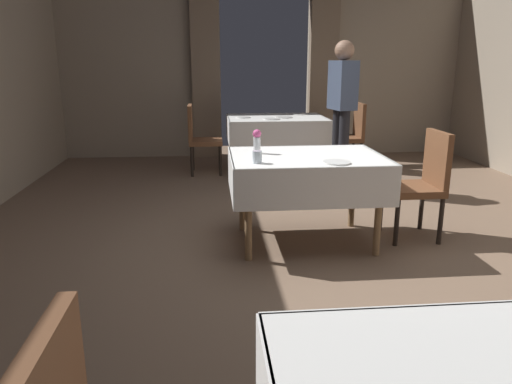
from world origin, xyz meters
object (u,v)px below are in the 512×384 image
at_px(chair_far_right, 351,133).
at_px(flower_vase_mid, 257,140).
at_px(chair_mid_right, 422,180).
at_px(plate_far_d, 272,119).
at_px(plate_far_a, 284,117).
at_px(person_waiter_by_doorway, 342,103).
at_px(plate_mid_c, 337,162).
at_px(plate_far_c, 243,117).
at_px(glass_mid_b, 257,157).
at_px(dining_table_mid, 306,168).
at_px(dining_table_far, 276,124).
at_px(chair_far_left, 200,136).
at_px(plate_far_b, 299,114).

xyz_separation_m(chair_far_right, flower_vase_mid, (-1.58, -2.63, 0.34)).
bearing_deg(chair_mid_right, plate_far_d, 111.69).
relative_size(chair_mid_right, plate_far_a, 4.16).
xyz_separation_m(chair_mid_right, person_waiter_by_doorway, (-0.27, 1.68, 0.51)).
bearing_deg(plate_mid_c, plate_far_c, 99.29).
xyz_separation_m(chair_mid_right, plate_far_a, (-0.79, 2.66, 0.24)).
xyz_separation_m(plate_far_a, person_waiter_by_doorway, (0.52, -0.98, 0.27)).
relative_size(glass_mid_b, plate_far_c, 0.51).
xyz_separation_m(plate_far_a, plate_far_d, (-0.19, -0.19, 0.00)).
height_order(dining_table_mid, plate_mid_c, plate_mid_c).
xyz_separation_m(dining_table_far, glass_mid_b, (-0.56, -3.03, 0.15)).
xyz_separation_m(chair_far_left, plate_far_d, (0.96, -0.19, 0.24)).
bearing_deg(chair_far_right, person_waiter_by_doorway, -112.28).
bearing_deg(person_waiter_by_doorway, plate_far_b, 100.87).
relative_size(chair_mid_right, chair_far_right, 1.00).
height_order(flower_vase_mid, plate_far_a, flower_vase_mid).
bearing_deg(plate_far_b, dining_table_mid, -99.05).
xyz_separation_m(chair_far_left, plate_far_a, (1.15, -0.01, 0.24)).
height_order(plate_far_a, plate_far_b, same).
xyz_separation_m(dining_table_far, flower_vase_mid, (-0.52, -2.63, 0.21)).
bearing_deg(chair_far_left, person_waiter_by_doorway, -30.51).
bearing_deg(chair_far_right, plate_far_b, 157.69).
bearing_deg(plate_far_b, chair_far_left, -165.70).
xyz_separation_m(dining_table_mid, plate_far_c, (-0.33, 2.72, 0.11)).
distance_m(chair_far_left, chair_far_right, 2.11).
relative_size(chair_far_left, flower_vase_mid, 4.65).
xyz_separation_m(dining_table_far, plate_far_c, (-0.46, -0.05, 0.11)).
bearing_deg(plate_far_b, chair_mid_right, -80.13).
bearing_deg(person_waiter_by_doorway, flower_vase_mid, -126.04).
xyz_separation_m(plate_mid_c, plate_far_c, (-0.50, 3.04, 0.00)).
relative_size(plate_far_d, person_waiter_by_doorway, 0.12).
xyz_separation_m(chair_far_left, plate_far_b, (1.41, 0.36, 0.24)).
relative_size(chair_far_right, plate_mid_c, 4.36).
bearing_deg(chair_mid_right, plate_mid_c, -157.80).
distance_m(dining_table_far, plate_far_b, 0.47).
bearing_deg(plate_mid_c, chair_mid_right, 22.20).
bearing_deg(plate_far_c, person_waiter_by_doorway, -43.33).
distance_m(chair_far_right, glass_mid_b, 3.44).
bearing_deg(flower_vase_mid, chair_far_right, 59.07).
relative_size(dining_table_mid, plate_far_c, 6.79).
bearing_deg(plate_far_b, person_waiter_by_doorway, -79.13).
bearing_deg(dining_table_mid, plate_far_d, 89.36).
xyz_separation_m(chair_mid_right, plate_far_d, (-0.98, 2.47, 0.24)).
distance_m(chair_mid_right, person_waiter_by_doorway, 1.77).
relative_size(chair_mid_right, plate_far_d, 4.46).
bearing_deg(plate_far_a, plate_mid_c, -91.03).
bearing_deg(plate_far_b, glass_mid_b, -105.50).
distance_m(glass_mid_b, plate_far_a, 3.02).
bearing_deg(flower_vase_mid, glass_mid_b, -95.26).
distance_m(plate_mid_c, person_waiter_by_doorway, 2.12).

